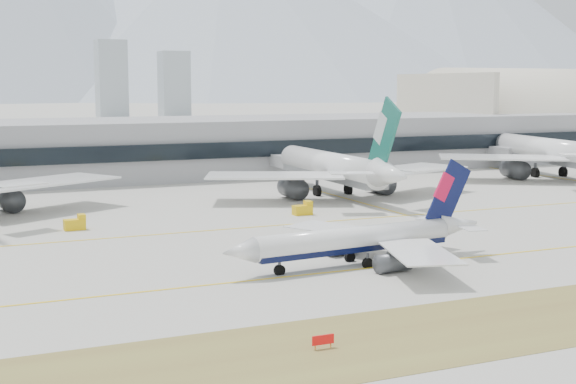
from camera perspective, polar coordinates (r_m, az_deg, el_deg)
name	(u,v)px	position (r m, az deg, el deg)	size (l,w,h in m)	color
ground	(339,262)	(110.88, 3.65, -4.99)	(3000.00, 3000.00, 0.00)	#A8A49D
taxiing_airliner	(363,240)	(109.27, 5.35, -3.40)	(41.30, 35.74, 13.87)	white
widebody_cathay	(335,169)	(175.89, 3.36, 1.66)	(62.53, 61.03, 22.29)	white
widebody_china_air	(552,153)	(221.63, 18.29, 2.66)	(66.76, 66.15, 24.18)	white
terminal	(140,148)	(217.28, -10.45, 3.11)	(280.00, 43.10, 15.00)	gray
hangar	(543,151)	(309.47, 17.68, 2.82)	(91.00, 60.00, 60.00)	beige
hold_sign_left	(323,340)	(75.11, 2.51, -10.47)	(2.20, 0.15, 1.35)	red
gse_c	(303,209)	(150.09, 1.09, -1.24)	(3.55, 2.00, 2.60)	#E1B20B
gse_b	(75,224)	(139.27, -14.88, -2.19)	(3.55, 2.00, 2.60)	#E1B20B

